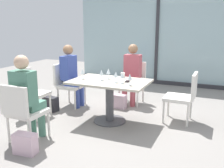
{
  "coord_description": "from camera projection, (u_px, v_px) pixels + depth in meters",
  "views": [
    {
      "loc": [
        1.74,
        -3.87,
        1.68
      ],
      "look_at": [
        0.0,
        0.1,
        0.65
      ],
      "focal_mm": 41.28,
      "sensor_mm": 36.0,
      "label": 1
    }
  ],
  "objects": [
    {
      "name": "chair_front_left",
      "position": [
        23.0,
        109.0,
        3.62
      ],
      "size": [
        0.46,
        0.5,
        0.87
      ],
      "color": "silver",
      "rests_on": "ground_plane"
    },
    {
      "name": "person_near_window",
      "position": [
        132.0,
        71.0,
        5.36
      ],
      "size": [
        0.34,
        0.39,
        1.26
      ],
      "color": "#B24C56",
      "rests_on": "ground_plane"
    },
    {
      "name": "handbag_1",
      "position": [
        25.0,
        144.0,
        3.37
      ],
      "size": [
        0.32,
        0.19,
        0.28
      ],
      "primitive_type": "cube",
      "rotation": [
        0.0,
        0.0,
        0.11
      ],
      "color": "beige",
      "rests_on": "ground_plane"
    },
    {
      "name": "chair_far_left",
      "position": [
        67.0,
        82.0,
        5.3
      ],
      "size": [
        0.5,
        0.46,
        0.87
      ],
      "color": "silver",
      "rests_on": "ground_plane"
    },
    {
      "name": "handbag_0",
      "position": [
        119.0,
        101.0,
        5.2
      ],
      "size": [
        0.31,
        0.18,
        0.28
      ],
      "primitive_type": "cube",
      "rotation": [
        0.0,
        0.0,
        -0.07
      ],
      "color": "beige",
      "rests_on": "ground_plane"
    },
    {
      "name": "wine_glass_0",
      "position": [
        101.0,
        73.0,
        4.35
      ],
      "size": [
        0.07,
        0.07,
        0.18
      ],
      "color": "silver",
      "rests_on": "dining_table_main"
    },
    {
      "name": "chair_far_right",
      "position": [
        184.0,
        94.0,
        4.38
      ],
      "size": [
        0.5,
        0.46,
        0.87
      ],
      "color": "silver",
      "rests_on": "ground_plane"
    },
    {
      "name": "chair_near_window",
      "position": [
        133.0,
        80.0,
        5.5
      ],
      "size": [
        0.46,
        0.51,
        0.87
      ],
      "color": "silver",
      "rests_on": "ground_plane"
    },
    {
      "name": "dining_table_main",
      "position": [
        110.0,
        91.0,
        4.4
      ],
      "size": [
        1.31,
        0.85,
        0.73
      ],
      "color": "#BCB29E",
      "rests_on": "ground_plane"
    },
    {
      "name": "wine_glass_5",
      "position": [
        116.0,
        75.0,
        4.19
      ],
      "size": [
        0.07,
        0.07,
        0.18
      ],
      "color": "silver",
      "rests_on": "dining_table_main"
    },
    {
      "name": "wine_glass_1",
      "position": [
        130.0,
        77.0,
        4.0
      ],
      "size": [
        0.07,
        0.07,
        0.18
      ],
      "color": "silver",
      "rests_on": "dining_table_main"
    },
    {
      "name": "handbag_2",
      "position": [
        51.0,
        104.0,
        5.03
      ],
      "size": [
        0.32,
        0.21,
        0.28
      ],
      "primitive_type": "cube",
      "rotation": [
        0.0,
        0.0,
        -0.18
      ],
      "color": "#232328",
      "rests_on": "ground_plane"
    },
    {
      "name": "wine_glass_3",
      "position": [
        122.0,
        75.0,
        4.13
      ],
      "size": [
        0.07,
        0.07,
        0.18
      ],
      "color": "silver",
      "rests_on": "dining_table_main"
    },
    {
      "name": "coffee_cup",
      "position": [
        123.0,
        75.0,
        4.59
      ],
      "size": [
        0.08,
        0.08,
        0.09
      ],
      "primitive_type": "cylinder",
      "color": "white",
      "rests_on": "dining_table_main"
    },
    {
      "name": "wine_glass_2",
      "position": [
        83.0,
        71.0,
        4.47
      ],
      "size": [
        0.07,
        0.07,
        0.18
      ],
      "color": "silver",
      "rests_on": "dining_table_main"
    },
    {
      "name": "chair_side_end",
      "position": [
        29.0,
        90.0,
        4.69
      ],
      "size": [
        0.5,
        0.46,
        0.87
      ],
      "color": "silver",
      "rests_on": "ground_plane"
    },
    {
      "name": "wine_glass_4",
      "position": [
        108.0,
        71.0,
        4.46
      ],
      "size": [
        0.07,
        0.07,
        0.18
      ],
      "color": "silver",
      "rests_on": "dining_table_main"
    },
    {
      "name": "cell_phone_on_table",
      "position": [
        127.0,
        81.0,
        4.28
      ],
      "size": [
        0.08,
        0.15,
        0.01
      ],
      "primitive_type": "cube",
      "rotation": [
        0.0,
        0.0,
        0.09
      ],
      "color": "black",
      "rests_on": "dining_table_main"
    },
    {
      "name": "person_front_left",
      "position": [
        27.0,
        94.0,
        3.67
      ],
      "size": [
        0.34,
        0.39,
        1.26
      ],
      "color": "#4C7F6B",
      "rests_on": "ground_plane"
    },
    {
      "name": "person_far_left",
      "position": [
        71.0,
        73.0,
        5.21
      ],
      "size": [
        0.39,
        0.34,
        1.26
      ],
      "color": "#384C9E",
      "rests_on": "ground_plane"
    },
    {
      "name": "window_wall_backdrop",
      "position": [
        157.0,
        40.0,
        7.09
      ],
      "size": [
        4.63,
        0.1,
        2.7
      ],
      "color": "#99B7BC",
      "rests_on": "ground_plane"
    },
    {
      "name": "ground_plane",
      "position": [
        110.0,
        121.0,
        4.52
      ],
      "size": [
        12.0,
        12.0,
        0.0
      ],
      "primitive_type": "plane",
      "color": "gray"
    }
  ]
}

